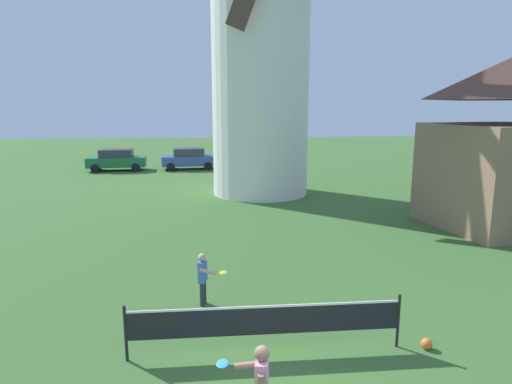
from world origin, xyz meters
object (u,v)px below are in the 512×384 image
Objects in this scene: parked_car_blue at (189,158)px; parked_car_mustard at (258,159)px; windmill at (260,39)px; parked_car_green at (117,160)px; tennis_net at (266,321)px; player_far at (204,276)px; stray_ball at (427,344)px.

parked_car_blue is 5.15m from parked_car_mustard.
windmill is 3.74× the size of parked_car_green.
windmill is 11.35m from parked_car_mustard.
windmill is 12.77m from parked_car_blue.
parked_car_blue is (-2.85, 25.31, 0.12)m from tennis_net.
windmill is 12.29× the size of player_far.
windmill is at bearing -65.56° from parked_car_blue.
player_far is at bearing -101.49° from windmill.
parked_car_green is 1.00× the size of parked_car_mustard.
parked_car_green reaches higher than tennis_net.
player_far is at bearing 118.73° from tennis_net.
tennis_net is (-1.51, -15.71, -7.33)m from windmill.
parked_car_green and parked_car_mustard have the same top height.
tennis_net is 2.55m from player_far.
windmill is 2.99× the size of tennis_net.
parked_car_blue is (-4.36, 9.60, -7.21)m from windmill.
windmill is at bearing 84.51° from tennis_net.
tennis_net is 1.29× the size of parked_car_blue.
player_far is 0.31× the size of parked_car_blue.
windmill reaches higher than player_far.
player_far is 0.30× the size of parked_car_green.
player_far is 22.48m from parked_car_mustard.
stray_ball is at bearing -87.81° from parked_car_mustard.
stray_ball is (4.39, -2.38, -0.62)m from player_far.
parked_car_blue is (-6.02, 25.44, 0.70)m from stray_ball.
tennis_net is 25.47m from parked_car_blue.
windmill is at bearing -94.69° from parked_car_mustard.
windmill reaches higher than parked_car_green.
parked_car_mustard is at bearing 92.19° from stray_ball.
parked_car_green and parked_car_blue have the same top height.
windmill is 15.56m from player_far.
stray_ball is 24.61m from parked_car_mustard.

